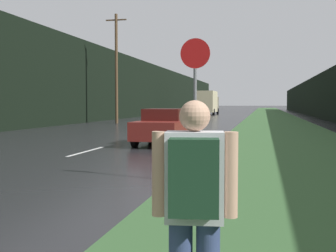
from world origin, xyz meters
The scene contains 11 objects.
grass_verge centered at (7.13, 40.00, 0.01)m, with size 6.00×240.00×0.02m, color #33562D.
lane_stripe_c centered at (0.00, 15.36, 0.00)m, with size 0.12×3.00×0.01m, color silver.
lane_stripe_d centered at (0.00, 22.36, 0.00)m, with size 0.12×3.00×0.01m, color silver.
lane_stripe_e centered at (0.00, 29.36, 0.00)m, with size 0.12×3.00×0.01m, color silver.
treeline_far_side centered at (-10.13, 50.00, 3.59)m, with size 2.00×140.00×7.19m, color black.
treeline_near_side centered at (13.13, 50.00, 2.52)m, with size 2.00×140.00×5.05m, color black.
utility_pole_far centered at (-6.04, 35.29, 4.71)m, with size 1.80×0.24×9.16m.
stop_sign centered at (4.68, 10.43, 1.84)m, with size 0.64×0.07×3.07m.
hitchhiker_with_backpack centered at (5.65, 4.42, 0.99)m, with size 0.59×0.45×1.72m.
car_passing_near centered at (2.07, 18.49, 0.74)m, with size 1.90×4.10×1.47m.
delivery_truck centered at (-2.07, 64.21, 1.84)m, with size 2.54×8.36×3.48m.
Camera 1 is at (6.11, 1.58, 1.70)m, focal length 45.00 mm.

